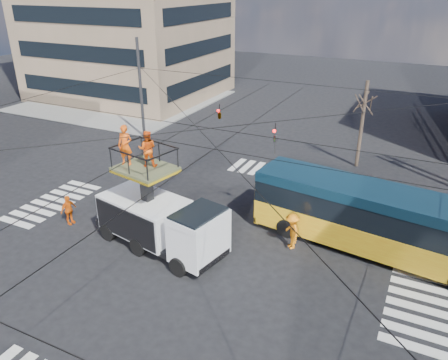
% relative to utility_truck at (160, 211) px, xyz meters
% --- Properties ---
extents(ground, '(120.00, 120.00, 0.00)m').
position_rel_utility_truck_xyz_m(ground, '(1.58, 1.14, -1.97)').
color(ground, black).
rests_on(ground, ground).
extents(sidewalk_nw, '(18.00, 18.00, 0.12)m').
position_rel_utility_truck_xyz_m(sidewalk_nw, '(-19.42, 22.14, -1.91)').
color(sidewalk_nw, slate).
rests_on(sidewalk_nw, ground).
extents(crosswalks, '(22.40, 22.40, 0.02)m').
position_rel_utility_truck_xyz_m(crosswalks, '(1.58, 1.14, -1.96)').
color(crosswalks, silver).
rests_on(crosswalks, ground).
extents(overhead_network, '(24.24, 24.24, 8.00)m').
position_rel_utility_truck_xyz_m(overhead_network, '(1.51, 1.54, 2.32)').
color(overhead_network, '#2D2D30').
rests_on(overhead_network, ground).
extents(tree_a, '(2.00, 2.00, 6.00)m').
position_rel_utility_truck_xyz_m(tree_a, '(6.58, 14.64, 2.66)').
color(tree_a, '#382B21').
rests_on(tree_a, ground).
extents(utility_truck, '(7.32, 3.75, 5.93)m').
position_rel_utility_truck_xyz_m(utility_truck, '(0.00, 0.00, 0.00)').
color(utility_truck, black).
rests_on(utility_truck, ground).
extents(city_bus, '(12.57, 4.21, 3.20)m').
position_rel_utility_truck_xyz_m(city_bus, '(9.53, 4.17, -0.25)').
color(city_bus, orange).
rests_on(city_bus, ground).
extents(traffic_cone, '(0.36, 0.36, 0.77)m').
position_rel_utility_truck_xyz_m(traffic_cone, '(-4.17, 0.42, -1.59)').
color(traffic_cone, '#D84709').
rests_on(traffic_cone, ground).
extents(worker_ground, '(0.51, 1.00, 1.65)m').
position_rel_utility_truck_xyz_m(worker_ground, '(-5.69, -0.27, -1.15)').
color(worker_ground, orange).
rests_on(worker_ground, ground).
extents(flagger, '(1.28, 1.36, 1.84)m').
position_rel_utility_truck_xyz_m(flagger, '(5.67, 2.70, -1.05)').
color(flagger, orange).
rests_on(flagger, ground).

